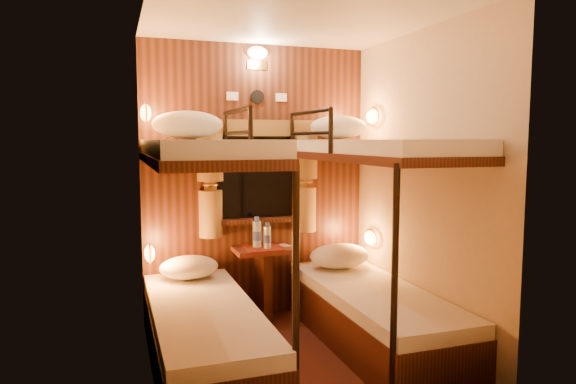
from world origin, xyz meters
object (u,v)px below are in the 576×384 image
object	(u,v)px
bunk_right	(373,274)
bunk_left	(204,290)
bottle_left	(257,234)
bottle_right	(267,237)
table	(263,274)

from	to	relation	value
bunk_right	bunk_left	bearing A→B (deg)	180.00
bottle_left	bottle_right	size ratio (longest dim) A/B	1.18
bunk_left	bottle_right	bearing A→B (deg)	47.38
bunk_left	bottle_left	world-z (taller)	bunk_left
table	bottle_left	xyz separation A→B (m)	(-0.05, 0.03, 0.35)
bunk_right	bottle_left	bearing A→B (deg)	130.51
bunk_left	bottle_left	size ratio (longest dim) A/B	7.09
table	bottle_right	xyz separation A→B (m)	(0.02, -0.05, 0.33)
table	bottle_left	world-z (taller)	bottle_left
bunk_left	bottle_left	bearing A→B (deg)	53.52
bunk_right	bottle_left	distance (m)	1.09
table	bunk_right	bearing A→B (deg)	-50.33
bottle_left	table	bearing A→B (deg)	-34.37
bottle_left	bottle_right	xyz separation A→B (m)	(0.07, -0.09, -0.02)
bunk_left	table	world-z (taller)	bunk_left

